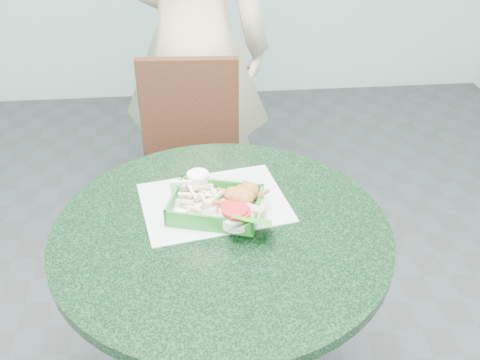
{
  "coord_description": "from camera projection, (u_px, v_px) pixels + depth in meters",
  "views": [
    {
      "loc": [
        -0.06,
        -1.14,
        1.68
      ],
      "look_at": [
        0.06,
        0.1,
        0.85
      ],
      "focal_mm": 42.0,
      "sensor_mm": 36.0,
      "label": 1
    }
  ],
  "objects": [
    {
      "name": "cafe_table",
      "position": [
        223.0,
        282.0,
        1.56
      ],
      "size": [
        0.88,
        0.88,
        0.75
      ],
      "color": "black",
      "rests_on": "floor"
    },
    {
      "name": "dining_chair",
      "position": [
        192.0,
        166.0,
        2.15
      ],
      "size": [
        0.37,
        0.38,
        0.93
      ],
      "rotation": [
        0.0,
        0.0,
        -0.06
      ],
      "color": "black",
      "rests_on": "floor"
    },
    {
      "name": "diner_person",
      "position": [
        190.0,
        10.0,
        2.18
      ],
      "size": [
        0.83,
        0.64,
        2.04
      ],
      "primitive_type": "imported",
      "rotation": [
        0.0,
        0.0,
        2.92
      ],
      "color": "beige",
      "rests_on": "floor"
    },
    {
      "name": "placemat",
      "position": [
        214.0,
        208.0,
        1.55
      ],
      "size": [
        0.44,
        0.36,
        0.0
      ],
      "primitive_type": "cube",
      "rotation": [
        0.0,
        0.0,
        0.19
      ],
      "color": "#ABBDBC",
      "rests_on": "cafe_table"
    },
    {
      "name": "food_basket",
      "position": [
        216.0,
        214.0,
        1.51
      ],
      "size": [
        0.23,
        0.17,
        0.05
      ],
      "rotation": [
        0.0,
        0.0,
        -0.28
      ],
      "color": "#197721",
      "rests_on": "placemat"
    },
    {
      "name": "crab_sandwich",
      "position": [
        241.0,
        201.0,
        1.5
      ],
      "size": [
        0.13,
        0.13,
        0.08
      ],
      "rotation": [
        0.0,
        0.0,
        0.27
      ],
      "color": "tan",
      "rests_on": "food_basket"
    },
    {
      "name": "fries_pile",
      "position": [
        198.0,
        202.0,
        1.52
      ],
      "size": [
        0.12,
        0.13,
        0.04
      ],
      "primitive_type": null,
      "rotation": [
        0.0,
        0.0,
        0.15
      ],
      "color": "beige",
      "rests_on": "food_basket"
    },
    {
      "name": "sauce_ramekin",
      "position": [
        189.0,
        187.0,
        1.55
      ],
      "size": [
        0.06,
        0.06,
        0.03
      ],
      "rotation": [
        0.0,
        0.0,
        -0.41
      ],
      "color": "silver",
      "rests_on": "food_basket"
    },
    {
      "name": "garnish_cup",
      "position": [
        246.0,
        219.0,
        1.45
      ],
      "size": [
        0.13,
        0.12,
        0.05
      ],
      "rotation": [
        0.0,
        0.0,
        -0.1
      ],
      "color": "silver",
      "rests_on": "food_basket"
    }
  ]
}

